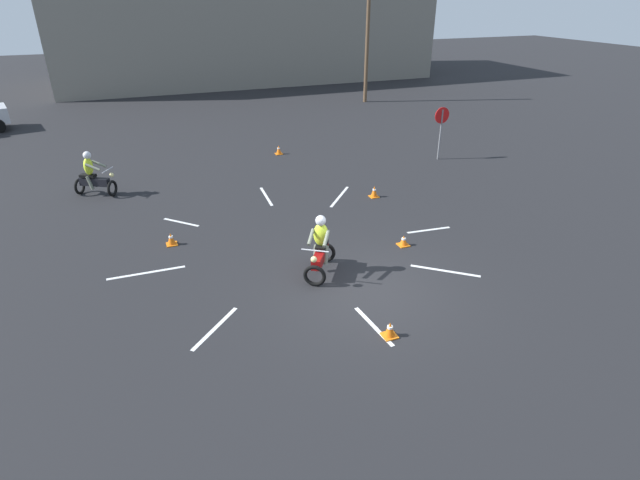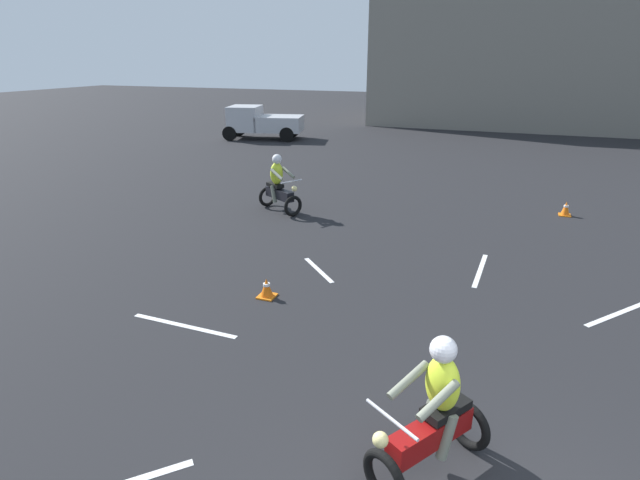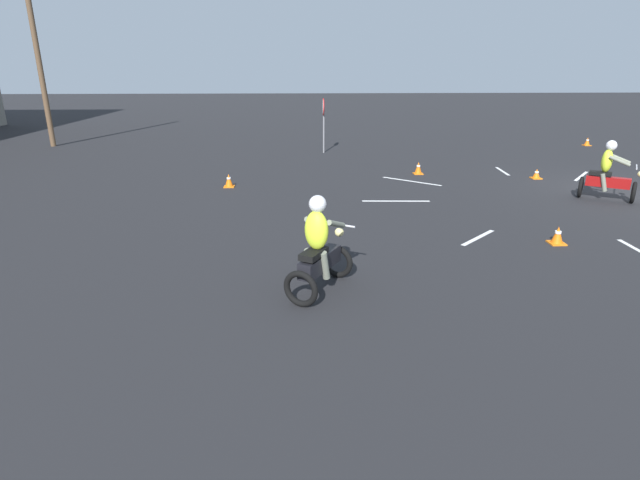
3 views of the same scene
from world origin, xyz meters
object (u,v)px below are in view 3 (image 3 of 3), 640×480
motorcycle_rider_foreground (608,174)px  traffic_cone_far_right (536,174)px  motorcycle_rider_background (319,251)px  utility_pole_near (37,51)px  traffic_cone_mid_left (558,236)px  traffic_cone_near_left (229,181)px  stop_sign (323,114)px  traffic_cone_far_center (587,142)px  traffic_cone_mid_center (418,168)px

motorcycle_rider_foreground → traffic_cone_far_right: 3.00m
motorcycle_rider_background → utility_pole_near: bearing=155.3°
traffic_cone_mid_left → traffic_cone_near_left: bearing=53.2°
traffic_cone_mid_left → traffic_cone_far_right: bearing=-21.7°
traffic_cone_near_left → traffic_cone_mid_left: (-5.67, -7.59, -0.02)m
stop_sign → utility_pole_near: utility_pole_near is taller
traffic_cone_near_left → motorcycle_rider_background: bearing=-162.6°
motorcycle_rider_background → traffic_cone_far_right: (8.56, -7.70, -0.57)m
traffic_cone_far_center → stop_sign: bearing=96.7°
stop_sign → traffic_cone_far_center: (1.49, -12.67, -1.45)m
motorcycle_rider_foreground → traffic_cone_mid_center: motorcycle_rider_foreground is taller
traffic_cone_near_left → traffic_cone_far_center: 17.82m
traffic_cone_near_left → utility_pole_near: 13.55m
traffic_cone_near_left → traffic_cone_mid_left: size_ratio=1.09×
utility_pole_near → stop_sign: bearing=-101.3°
motorcycle_rider_background → utility_pole_near: (16.76, 11.80, 3.47)m
stop_sign → utility_pole_near: size_ratio=0.27×
motorcycle_rider_background → traffic_cone_mid_left: motorcycle_rider_background is taller
traffic_cone_near_left → stop_sign: bearing=-27.2°
motorcycle_rider_foreground → traffic_cone_far_center: size_ratio=4.31×
traffic_cone_far_right → traffic_cone_far_center: (7.16, -5.82, 0.03)m
traffic_cone_mid_center → traffic_cone_mid_left: bearing=-170.5°
motorcycle_rider_foreground → motorcycle_rider_background: size_ratio=1.00×
utility_pole_near → traffic_cone_mid_left: bearing=-130.8°
traffic_cone_mid_left → utility_pole_near: (14.62, 16.95, 4.02)m
motorcycle_rider_foreground → stop_sign: (8.55, 7.43, 0.91)m
stop_sign → traffic_cone_mid_left: stop_sign is taller
traffic_cone_mid_center → traffic_cone_near_left: bearing=104.9°
motorcycle_rider_foreground → traffic_cone_near_left: (2.13, 10.73, -0.53)m
motorcycle_rider_foreground → traffic_cone_mid_center: size_ratio=3.92×
traffic_cone_near_left → traffic_cone_mid_center: size_ratio=0.97×
traffic_cone_far_center → utility_pole_near: utility_pole_near is taller
stop_sign → traffic_cone_mid_left: 12.91m
traffic_cone_far_center → traffic_cone_far_right: bearing=140.9°
stop_sign → traffic_cone_mid_center: (-4.73, -3.06, -1.43)m
motorcycle_rider_foreground → traffic_cone_far_center: 11.34m
traffic_cone_mid_left → utility_pole_near: size_ratio=0.05×
motorcycle_rider_foreground → utility_pole_near: size_ratio=0.20×
motorcycle_rider_foreground → traffic_cone_far_center: bearing=-174.1°
motorcycle_rider_background → motorcycle_rider_foreground: bearing=64.6°
traffic_cone_far_right → stop_sign: bearing=50.4°
traffic_cone_mid_left → traffic_cone_far_center: 15.96m
traffic_cone_mid_left → traffic_cone_far_center: traffic_cone_far_center is taller
traffic_cone_mid_center → traffic_cone_mid_left: (-7.36, -1.23, -0.02)m
traffic_cone_far_right → traffic_cone_mid_left: bearing=158.3°
motorcycle_rider_background → traffic_cone_mid_center: size_ratio=3.92×
utility_pole_near → traffic_cone_near_left: bearing=-133.7°
motorcycle_rider_foreground → traffic_cone_mid_left: motorcycle_rider_foreground is taller
motorcycle_rider_background → traffic_cone_far_right: motorcycle_rider_background is taller
motorcycle_rider_background → traffic_cone_mid_left: size_ratio=4.38×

